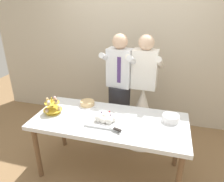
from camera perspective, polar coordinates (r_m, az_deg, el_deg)
The scene contains 9 objects.
ground_plane at distance 2.94m, azimuth -0.61°, elevation -20.80°, with size 8.00×8.00×0.00m, color olive.
rear_wall at distance 3.57m, azimuth 5.88°, elevation 13.76°, with size 5.20×0.10×2.90m, color beige.
dessert_table at distance 2.50m, azimuth -0.68°, elevation -9.26°, with size 1.80×0.80×0.78m.
cupcake_stand at distance 2.66m, azimuth -16.01°, elevation -4.15°, with size 0.23×0.23×0.21m.
main_cake_tray at distance 2.39m, azimuth -1.60°, elevation -7.67°, with size 0.43×0.35×0.13m.
plate_stack at distance 2.50m, azimuth 15.83°, elevation -7.19°, with size 0.20×0.20×0.08m.
round_cake at distance 2.77m, azimuth -6.77°, elevation -3.42°, with size 0.24×0.24×0.06m.
person_groom at distance 3.08m, azimuth 2.03°, elevation -1.51°, with size 0.52×0.54×1.66m.
person_bride at distance 3.13m, azimuth 8.25°, elevation -4.76°, with size 0.56×0.56×1.66m.
Camera 1 is at (0.58, -2.01, 2.06)m, focal length 33.33 mm.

